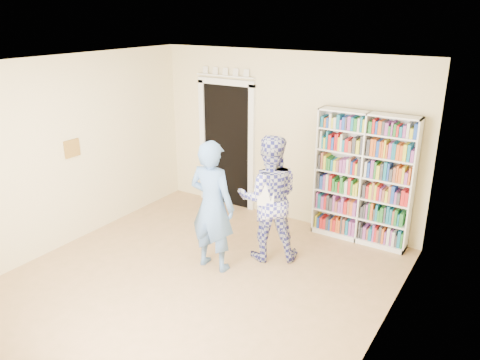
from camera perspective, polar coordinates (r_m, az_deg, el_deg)
name	(u,v)px	position (r m, az deg, el deg)	size (l,w,h in m)	color
floor	(191,286)	(6.05, -6.02, -12.69)	(5.00, 5.00, 0.00)	#9E7B4C
ceiling	(182,66)	(5.13, -7.13, 13.65)	(5.00, 5.00, 0.00)	white
wall_back	(285,138)	(7.46, 5.52, 5.10)	(4.50, 4.50, 0.00)	beige
wall_left	(60,155)	(7.01, -21.11, 2.87)	(5.00, 5.00, 0.00)	beige
wall_right	(380,231)	(4.49, 16.72, -5.99)	(5.00, 5.00, 0.00)	beige
bookshelf	(363,178)	(6.95, 14.79, 0.21)	(1.41, 0.26, 1.94)	white
doorway	(227,139)	(8.02, -1.63, 4.99)	(1.10, 0.08, 2.43)	black
wall_art	(72,148)	(7.10, -19.79, 3.65)	(0.03, 0.25, 0.25)	brown
man_blue	(212,206)	(6.04, -3.41, -3.21)	(0.64, 0.42, 1.76)	#5078B3
man_plaid	(269,198)	(6.30, 3.53, -2.24)	(0.85, 0.66, 1.75)	navy
paper_sheet	(266,195)	(6.00, 3.15, -1.82)	(0.22, 0.01, 0.30)	white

